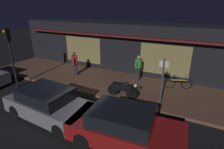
{
  "coord_description": "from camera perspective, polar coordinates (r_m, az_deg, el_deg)",
  "views": [
    {
      "loc": [
        5.16,
        -6.43,
        4.77
      ],
      "look_at": [
        0.71,
        2.4,
        0.95
      ],
      "focal_mm": 28.51,
      "sensor_mm": 36.0,
      "label": 1
    }
  ],
  "objects": [
    {
      "name": "storefront_building",
      "position": [
        14.13,
        4.78,
        8.94
      ],
      "size": [
        18.0,
        3.3,
        3.6
      ],
      "color": "black",
      "rests_on": "ground_plane"
    },
    {
      "name": "ground_plane",
      "position": [
        9.53,
        -10.51,
        -9.32
      ],
      "size": [
        60.0,
        60.0,
        0.0
      ],
      "primitive_type": "plane",
      "color": "black"
    },
    {
      "name": "person_photographer",
      "position": [
        12.74,
        -11.9,
        3.57
      ],
      "size": [
        0.44,
        0.58,
        1.67
      ],
      "color": "#28232D",
      "rests_on": "sidewalk_slab"
    },
    {
      "name": "sidewalk_slab",
      "position": [
        11.73,
        -1.78,
        -2.48
      ],
      "size": [
        18.0,
        4.0,
        0.15
      ],
      "primitive_type": "cube",
      "color": "brown",
      "rests_on": "ground_plane"
    },
    {
      "name": "sign_post",
      "position": [
        8.7,
        15.82,
        -1.73
      ],
      "size": [
        0.44,
        0.09,
        2.4
      ],
      "color": "#47474C",
      "rests_on": "sidewalk_slab"
    },
    {
      "name": "parked_car_far",
      "position": [
        8.5,
        -19.67,
        -8.83
      ],
      "size": [
        4.19,
        1.98,
        1.42
      ],
      "color": "black",
      "rests_on": "ground_plane"
    },
    {
      "name": "person_bystander",
      "position": [
        11.76,
        8.4,
        2.33
      ],
      "size": [
        0.41,
        0.62,
        1.67
      ],
      "color": "#28232D",
      "rests_on": "sidewalk_slab"
    },
    {
      "name": "traffic_light_pole",
      "position": [
        11.93,
        -29.95,
        7.23
      ],
      "size": [
        0.24,
        0.33,
        3.6
      ],
      "color": "black",
      "rests_on": "ground_plane"
    },
    {
      "name": "motorcycle",
      "position": [
        9.56,
        3.5,
        -4.47
      ],
      "size": [
        1.7,
        0.55,
        0.97
      ],
      "color": "black",
      "rests_on": "sidewalk_slab"
    },
    {
      "name": "parked_car_across",
      "position": [
        6.66,
        4.05,
        -16.58
      ],
      "size": [
        4.22,
        2.06,
        1.42
      ],
      "color": "black",
      "rests_on": "ground_plane"
    },
    {
      "name": "bicycle_parked",
      "position": [
        11.24,
        20.5,
        -2.58
      ],
      "size": [
        1.57,
        0.65,
        0.91
      ],
      "color": "black",
      "rests_on": "sidewalk_slab"
    }
  ]
}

